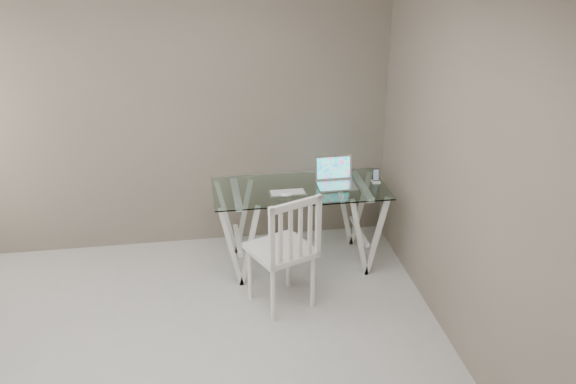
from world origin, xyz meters
The scene contains 7 objects.
room centered at (-0.06, 0.02, 1.72)m, with size 4.50×4.52×2.71m.
desk centered at (1.08, 1.66, 0.38)m, with size 1.50×0.70×0.75m.
chair centered at (0.86, 0.98, 0.55)m, with size 0.60×0.60×1.00m.
laptop centered at (1.40, 1.69, 0.80)m, with size 0.33×0.27×0.23m.
keyboard centered at (0.96, 1.56, 0.75)m, with size 0.31×0.13×0.01m, color silver.
mouse centered at (0.94, 1.50, 0.76)m, with size 0.11×0.07×0.04m, color white.
phone_dock centered at (1.76, 1.67, 0.78)m, with size 0.07×0.07×0.13m.
Camera 1 is at (0.20, -3.32, 2.98)m, focal length 40.00 mm.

